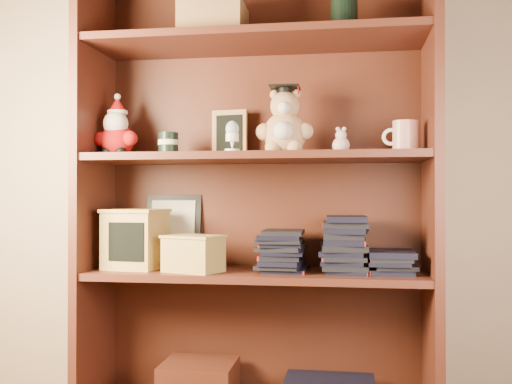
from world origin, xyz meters
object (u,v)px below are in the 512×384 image
teacher_mug (405,137)px  treats_box (136,238)px  grad_teddy_bear (285,127)px  bookcase (257,204)px

teacher_mug → treats_box: 0.99m
grad_teddy_bear → bookcase: bearing=150.6°
bookcase → treats_box: size_ratio=7.49×
grad_teddy_bear → treats_box: size_ratio=1.11×
teacher_mug → treats_box: teacher_mug is taller
teacher_mug → bookcase: bearing=174.2°
grad_teddy_bear → teacher_mug: grad_teddy_bear is taller
grad_teddy_bear → treats_box: 0.65m
teacher_mug → treats_box: (-0.93, -0.00, -0.35)m
teacher_mug → treats_box: size_ratio=0.55×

